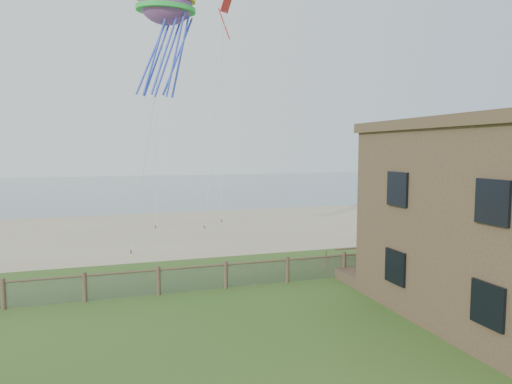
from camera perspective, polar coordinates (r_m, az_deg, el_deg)
ground at (r=15.81m, az=1.75°, el=-18.08°), size 160.00×160.00×0.00m
sand_beach at (r=36.54m, az=-9.89°, el=-4.66°), size 72.00×20.00×0.02m
ocean at (r=80.07m, az=-14.24°, el=0.65°), size 160.00×68.00×0.02m
chainlink_fence at (r=21.06m, az=-3.80°, el=-10.48°), size 36.20×0.20×1.25m
motel_deck at (r=26.53m, az=25.52°, el=-8.35°), size 15.00×2.00×0.50m
picnic_table at (r=23.44m, az=16.55°, el=-9.35°), size 2.11×1.63×0.87m
octopus_kite at (r=26.06m, az=-11.12°, el=18.53°), size 3.54×2.81×6.51m
kite_red at (r=33.90m, az=-3.78°, el=21.17°), size 1.68×1.84×2.34m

